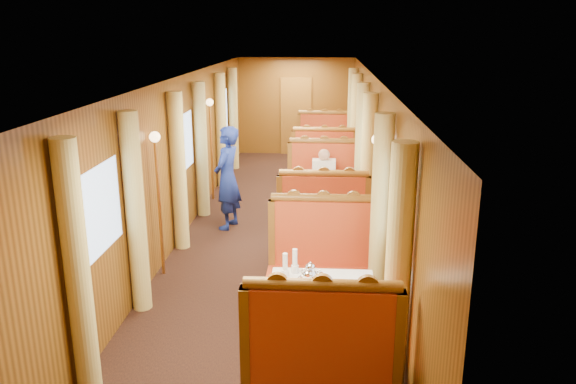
# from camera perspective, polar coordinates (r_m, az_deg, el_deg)

# --- Properties ---
(floor) EXTENTS (3.00, 12.00, 0.01)m
(floor) POSITION_cam_1_polar(r_m,az_deg,el_deg) (9.24, -1.12, -3.99)
(floor) COLOR black
(floor) RESTS_ON ground
(ceiling) EXTENTS (3.00, 12.00, 0.01)m
(ceiling) POSITION_cam_1_polar(r_m,az_deg,el_deg) (8.70, -1.21, 11.65)
(ceiling) COLOR silver
(ceiling) RESTS_ON wall_left
(wall_far) EXTENTS (3.00, 0.01, 2.50)m
(wall_far) POSITION_cam_1_polar(r_m,az_deg,el_deg) (14.79, 0.82, 8.67)
(wall_far) COLOR brown
(wall_far) RESTS_ON floor
(wall_left) EXTENTS (0.01, 12.00, 2.50)m
(wall_left) POSITION_cam_1_polar(r_m,az_deg,el_deg) (9.14, -10.60, 3.66)
(wall_left) COLOR brown
(wall_left) RESTS_ON floor
(wall_right) EXTENTS (0.01, 12.00, 2.50)m
(wall_right) POSITION_cam_1_polar(r_m,az_deg,el_deg) (8.89, 8.54, 3.41)
(wall_right) COLOR brown
(wall_right) RESTS_ON floor
(doorway_far) EXTENTS (0.80, 0.04, 2.00)m
(doorway_far) POSITION_cam_1_polar(r_m,az_deg,el_deg) (14.79, 0.81, 7.70)
(doorway_far) COLOR brown
(doorway_far) RESTS_ON floor
(table_near) EXTENTS (1.05, 0.72, 0.75)m
(table_near) POSITION_cam_1_polar(r_m,az_deg,el_deg) (5.86, 3.42, -12.55)
(table_near) COLOR white
(table_near) RESTS_ON floor
(banquette_near_fwd) EXTENTS (1.30, 0.55, 1.34)m
(banquette_near_fwd) POSITION_cam_1_polar(r_m,az_deg,el_deg) (4.97, 3.34, -17.68)
(banquette_near_fwd) COLOR #AC1D13
(banquette_near_fwd) RESTS_ON floor
(banquette_near_aft) EXTENTS (1.30, 0.55, 1.34)m
(banquette_near_aft) POSITION_cam_1_polar(r_m,az_deg,el_deg) (6.75, 3.50, -8.04)
(banquette_near_aft) COLOR #AC1D13
(banquette_near_aft) RESTS_ON floor
(table_mid) EXTENTS (1.05, 0.72, 0.75)m
(table_mid) POSITION_cam_1_polar(r_m,az_deg,el_deg) (9.09, 3.59, -1.87)
(table_mid) COLOR white
(table_mid) RESTS_ON floor
(banquette_mid_fwd) EXTENTS (1.30, 0.55, 1.34)m
(banquette_mid_fwd) POSITION_cam_1_polar(r_m,az_deg,el_deg) (8.11, 3.56, -3.77)
(banquette_mid_fwd) COLOR #AC1D13
(banquette_mid_fwd) RESTS_ON floor
(banquette_mid_aft) EXTENTS (1.30, 0.55, 1.34)m
(banquette_mid_aft) POSITION_cam_1_polar(r_m,az_deg,el_deg) (10.04, 3.62, 0.18)
(banquette_mid_aft) COLOR #AC1D13
(banquette_mid_aft) RESTS_ON floor
(table_far) EXTENTS (1.05, 0.72, 0.75)m
(table_far) POSITION_cam_1_polar(r_m,az_deg,el_deg) (12.46, 3.67, 3.12)
(table_far) COLOR white
(table_far) RESTS_ON floor
(banquette_far_fwd) EXTENTS (1.30, 0.55, 1.34)m
(banquette_far_fwd) POSITION_cam_1_polar(r_m,az_deg,el_deg) (11.47, 3.65, 2.21)
(banquette_far_fwd) COLOR #AC1D13
(banquette_far_fwd) RESTS_ON floor
(banquette_far_aft) EXTENTS (1.30, 0.55, 1.34)m
(banquette_far_aft) POSITION_cam_1_polar(r_m,az_deg,el_deg) (13.44, 3.69, 4.30)
(banquette_far_aft) COLOR #AC1D13
(banquette_far_aft) RESTS_ON floor
(tea_tray) EXTENTS (0.35, 0.28, 0.01)m
(tea_tray) POSITION_cam_1_polar(r_m,az_deg,el_deg) (5.68, 2.75, -9.20)
(tea_tray) COLOR silver
(tea_tray) RESTS_ON table_near
(teapot_left) EXTENTS (0.20, 0.17, 0.14)m
(teapot_left) POSITION_cam_1_polar(r_m,az_deg,el_deg) (5.58, 2.01, -9.00)
(teapot_left) COLOR silver
(teapot_left) RESTS_ON tea_tray
(teapot_right) EXTENTS (0.19, 0.16, 0.13)m
(teapot_right) POSITION_cam_1_polar(r_m,az_deg,el_deg) (5.56, 3.22, -9.11)
(teapot_right) COLOR silver
(teapot_right) RESTS_ON tea_tray
(teapot_back) EXTENTS (0.17, 0.13, 0.14)m
(teapot_back) POSITION_cam_1_polar(r_m,az_deg,el_deg) (5.73, 2.28, -8.25)
(teapot_back) COLOR silver
(teapot_back) RESTS_ON tea_tray
(fruit_plate) EXTENTS (0.22, 0.22, 0.05)m
(fruit_plate) POSITION_cam_1_polar(r_m,az_deg,el_deg) (5.56, 6.22, -9.75)
(fruit_plate) COLOR white
(fruit_plate) RESTS_ON table_near
(cup_inboard) EXTENTS (0.08, 0.08, 0.26)m
(cup_inboard) POSITION_cam_1_polar(r_m,az_deg,el_deg) (5.76, -0.30, -7.72)
(cup_inboard) COLOR white
(cup_inboard) RESTS_ON table_near
(cup_outboard) EXTENTS (0.08, 0.08, 0.26)m
(cup_outboard) POSITION_cam_1_polar(r_m,az_deg,el_deg) (5.87, 0.70, -7.27)
(cup_outboard) COLOR white
(cup_outboard) RESTS_ON table_near
(rose_vase_mid) EXTENTS (0.06, 0.06, 0.36)m
(rose_vase_mid) POSITION_cam_1_polar(r_m,az_deg,el_deg) (8.97, 3.42, 1.56)
(rose_vase_mid) COLOR silver
(rose_vase_mid) RESTS_ON table_mid
(rose_vase_far) EXTENTS (0.06, 0.06, 0.36)m
(rose_vase_far) POSITION_cam_1_polar(r_m,az_deg,el_deg) (12.36, 3.67, 5.63)
(rose_vase_far) COLOR silver
(rose_vase_far) RESTS_ON table_far
(window_left_near) EXTENTS (0.01, 1.20, 0.90)m
(window_left_near) POSITION_cam_1_polar(r_m,az_deg,el_deg) (5.87, -18.79, -1.96)
(window_left_near) COLOR #90ADD4
(window_left_near) RESTS_ON wall_left
(curtain_left_near_a) EXTENTS (0.22, 0.22, 2.35)m
(curtain_left_near_a) POSITION_cam_1_polar(r_m,az_deg,el_deg) (5.25, -20.63, -7.48)
(curtain_left_near_a) COLOR #E2D074
(curtain_left_near_a) RESTS_ON floor
(curtain_left_near_b) EXTENTS (0.22, 0.22, 2.35)m
(curtain_left_near_b) POSITION_cam_1_polar(r_m,az_deg,el_deg) (6.60, -15.23, -2.16)
(curtain_left_near_b) COLOR #E2D074
(curtain_left_near_b) RESTS_ON floor
(window_right_near) EXTENTS (0.01, 1.20, 0.90)m
(window_right_near) POSITION_cam_1_polar(r_m,az_deg,el_deg) (5.48, 11.33, -2.66)
(window_right_near) COLOR #90ADD4
(window_right_near) RESTS_ON wall_right
(curtain_right_near_a) EXTENTS (0.22, 0.22, 2.35)m
(curtain_right_near_a) POSITION_cam_1_polar(r_m,az_deg,el_deg) (4.85, 11.07, -8.71)
(curtain_right_near_a) COLOR #E2D074
(curtain_right_near_a) RESTS_ON floor
(curtain_right_near_b) EXTENTS (0.22, 0.22, 2.35)m
(curtain_right_near_b) POSITION_cam_1_polar(r_m,az_deg,el_deg) (6.29, 9.36, -2.73)
(curtain_right_near_b) COLOR #E2D074
(curtain_right_near_b) RESTS_ON floor
(window_left_mid) EXTENTS (0.01, 1.20, 0.90)m
(window_left_mid) POSITION_cam_1_polar(r_m,az_deg,el_deg) (9.09, -10.57, 4.89)
(window_left_mid) COLOR #90ADD4
(window_left_mid) RESTS_ON wall_left
(curtain_left_mid_a) EXTENTS (0.22, 0.22, 2.35)m
(curtain_left_mid_a) POSITION_cam_1_polar(r_m,az_deg,el_deg) (8.39, -11.05, 1.99)
(curtain_left_mid_a) COLOR #E2D074
(curtain_left_mid_a) RESTS_ON floor
(curtain_left_mid_b) EXTENTS (0.22, 0.22, 2.35)m
(curtain_left_mid_b) POSITION_cam_1_polar(r_m,az_deg,el_deg) (9.86, -8.81, 4.23)
(curtain_left_mid_b) COLOR #E2D074
(curtain_left_mid_b) RESTS_ON floor
(window_right_mid) EXTENTS (0.01, 1.20, 0.90)m
(window_right_mid) POSITION_cam_1_polar(r_m,az_deg,el_deg) (8.85, 8.49, 4.68)
(window_right_mid) COLOR #90ADD4
(window_right_mid) RESTS_ON wall_right
(curtain_right_mid_a) EXTENTS (0.22, 0.22, 2.35)m
(curtain_right_mid_a) POSITION_cam_1_polar(r_m,az_deg,el_deg) (8.14, 8.10, 1.70)
(curtain_right_mid_a) COLOR #E2D074
(curtain_right_mid_a) RESTS_ON floor
(curtain_right_mid_b) EXTENTS (0.22, 0.22, 2.35)m
(curtain_right_mid_b) POSITION_cam_1_polar(r_m,az_deg,el_deg) (9.65, 7.45, 4.02)
(curtain_right_mid_b) COLOR #E2D074
(curtain_right_mid_b) RESTS_ON floor
(window_left_far) EXTENTS (0.01, 1.20, 0.90)m
(window_left_far) POSITION_cam_1_polar(r_m,az_deg,el_deg) (12.47, -6.67, 8.08)
(window_left_far) COLOR #90ADD4
(window_left_far) RESTS_ON wall_left
(curtain_left_far_a) EXTENTS (0.22, 0.22, 2.35)m
(curtain_left_far_a) POSITION_cam_1_polar(r_m,az_deg,el_deg) (11.73, -6.80, 6.20)
(curtain_left_far_a) COLOR #E2D074
(curtain_left_far_a) RESTS_ON floor
(curtain_left_far_b) EXTENTS (0.22, 0.22, 2.35)m
(curtain_left_far_b) POSITION_cam_1_polar(r_m,az_deg,el_deg) (13.25, -5.59, 7.39)
(curtain_left_far_b) COLOR #E2D074
(curtain_left_far_b) RESTS_ON floor
(window_right_far) EXTENTS (0.01, 1.20, 0.90)m
(window_right_far) POSITION_cam_1_polar(r_m,az_deg,el_deg) (12.29, 7.22, 7.94)
(window_right_far) COLOR #90ADD4
(window_right_far) RESTS_ON wall_right
(curtain_right_far_a) EXTENTS (0.22, 0.22, 2.35)m
(curtain_right_far_a) POSITION_cam_1_polar(r_m,az_deg,el_deg) (11.56, 6.87, 6.05)
(curtain_right_far_a) COLOR #E2D074
(curtain_right_far_a) RESTS_ON floor
(curtain_right_far_b) EXTENTS (0.22, 0.22, 2.35)m
(curtain_right_far_b) POSITION_cam_1_polar(r_m,az_deg,el_deg) (13.09, 6.52, 7.25)
(curtain_right_far_b) COLOR #E2D074
(curtain_right_far_b) RESTS_ON floor
(sconce_left_fore) EXTENTS (0.14, 0.14, 1.95)m
(sconce_left_fore) POSITION_cam_1_polar(r_m,az_deg,el_deg) (7.44, -13.14, 1.72)
(sconce_left_fore) COLOR #BF8C3F
(sconce_left_fore) RESTS_ON floor
(sconce_right_fore) EXTENTS (0.14, 0.14, 1.95)m
(sconce_right_fore) POSITION_cam_1_polar(r_m,az_deg,el_deg) (7.15, 8.88, 1.38)
(sconce_right_fore) COLOR #BF8C3F
(sconce_right_fore) RESTS_ON floor
(sconce_left_aft) EXTENTS (0.14, 0.14, 1.95)m
(sconce_left_aft) POSITION_cam_1_polar(r_m,az_deg,el_deg) (10.76, -7.86, 6.40)
(sconce_left_aft) COLOR #BF8C3F
(sconce_left_aft) RESTS_ON floor
(sconce_right_aft) EXTENTS (0.14, 0.14, 1.95)m
(sconce_right_aft) POSITION_cam_1_polar(r_m,az_deg,el_deg) (10.57, 7.28, 6.24)
(sconce_right_aft) COLOR #BF8C3F
(sconce_right_aft) RESTS_ON floor
(steward) EXTENTS (0.55, 0.70, 1.71)m
(steward) POSITION_cam_1_polar(r_m,az_deg,el_deg) (9.22, -6.18, 1.42)
(steward) COLOR navy
(steward) RESTS_ON floor
(passenger) EXTENTS (0.40, 0.44, 0.76)m
(passenger) POSITION_cam_1_polar(r_m,az_deg,el_deg) (9.75, 3.65, 1.63)
(passenger) COLOR beige
(passenger) RESTS_ON banquette_mid_aft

